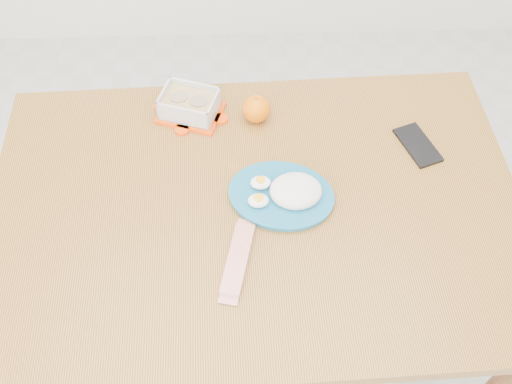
{
  "coord_description": "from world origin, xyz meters",
  "views": [
    {
      "loc": [
        -0.03,
        -0.7,
        1.94
      ],
      "look_at": [
        -0.01,
        0.12,
        0.81
      ],
      "focal_mm": 40.0,
      "sensor_mm": 36.0,
      "label": 1
    }
  ],
  "objects_px": {
    "dining_table": "(256,224)",
    "orange_fruit": "(256,109)",
    "rice_plate": "(286,192)",
    "food_container": "(189,105)",
    "smartphone": "(418,145)"
  },
  "relations": [
    {
      "from": "food_container",
      "to": "rice_plate",
      "type": "relative_size",
      "value": 0.65
    },
    {
      "from": "food_container",
      "to": "rice_plate",
      "type": "distance_m",
      "value": 0.4
    },
    {
      "from": "dining_table",
      "to": "rice_plate",
      "type": "bearing_deg",
      "value": 14.29
    },
    {
      "from": "food_container",
      "to": "rice_plate",
      "type": "xyz_separation_m",
      "value": [
        0.26,
        -0.3,
        -0.01
      ]
    },
    {
      "from": "smartphone",
      "to": "rice_plate",
      "type": "bearing_deg",
      "value": -176.37
    },
    {
      "from": "orange_fruit",
      "to": "rice_plate",
      "type": "xyz_separation_m",
      "value": [
        0.07,
        -0.28,
        -0.02
      ]
    },
    {
      "from": "dining_table",
      "to": "smartphone",
      "type": "height_order",
      "value": "smartphone"
    },
    {
      "from": "orange_fruit",
      "to": "rice_plate",
      "type": "height_order",
      "value": "orange_fruit"
    },
    {
      "from": "food_container",
      "to": "orange_fruit",
      "type": "xyz_separation_m",
      "value": [
        0.19,
        -0.02,
        0.0
      ]
    },
    {
      "from": "orange_fruit",
      "to": "rice_plate",
      "type": "bearing_deg",
      "value": -76.57
    },
    {
      "from": "food_container",
      "to": "rice_plate",
      "type": "height_order",
      "value": "food_container"
    },
    {
      "from": "rice_plate",
      "to": "smartphone",
      "type": "height_order",
      "value": "rice_plate"
    },
    {
      "from": "dining_table",
      "to": "orange_fruit",
      "type": "relative_size",
      "value": 17.82
    },
    {
      "from": "dining_table",
      "to": "rice_plate",
      "type": "xyz_separation_m",
      "value": [
        0.08,
        0.02,
        0.11
      ]
    },
    {
      "from": "dining_table",
      "to": "orange_fruit",
      "type": "distance_m",
      "value": 0.33
    }
  ]
}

